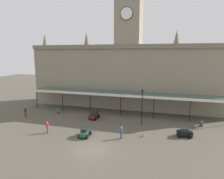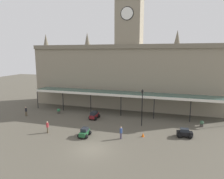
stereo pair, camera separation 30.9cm
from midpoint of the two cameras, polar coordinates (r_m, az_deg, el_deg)
name	(u,v)px [view 1 (the left image)]	position (r m, az deg, el deg)	size (l,w,h in m)	color
ground_plane	(93,150)	(24.68, -5.86, -16.51)	(140.00, 140.00, 0.00)	#504B3F
station_building	(128,72)	(41.59, 4.39, 4.91)	(40.25, 5.93, 22.63)	gray
entrance_canopy	(122,93)	(37.06, 2.68, -1.08)	(35.00, 3.26, 3.98)	#38564C
car_green_sedan	(85,133)	(28.06, -7.97, -12.03)	(1.59, 2.10, 1.19)	#1E512D
car_maroon_estate	(94,116)	(34.98, -5.32, -7.33)	(1.58, 2.27, 1.27)	maroon
car_black_sedan	(184,133)	(29.36, 19.42, -11.51)	(2.11, 1.63, 1.19)	black
pedestrian_crossing_forecourt	(121,132)	(27.02, 2.32, -11.90)	(0.34, 0.39, 1.67)	#3F384C
pedestrian_near_entrance	(47,127)	(30.25, -17.98, -9.95)	(0.34, 0.34, 1.67)	brown
pedestrian_beside_cars	(25,111)	(39.39, -23.38, -5.61)	(0.38, 0.34, 1.67)	brown
victorian_lamppost	(142,104)	(31.10, 8.18, -3.99)	(0.30, 0.30, 5.74)	black
traffic_cone	(143,134)	(28.17, 8.47, -12.40)	(0.40, 0.40, 0.59)	orange
planter_forecourt_centre	(201,123)	(34.22, 23.59, -8.70)	(0.60, 0.60, 0.96)	#47423D
planter_near_kerb	(58,111)	(39.04, -15.12, -5.90)	(0.60, 0.60, 0.96)	#47423D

